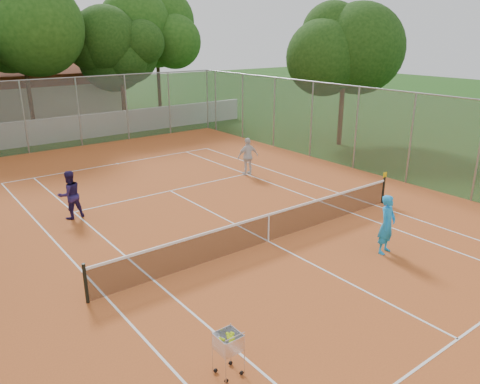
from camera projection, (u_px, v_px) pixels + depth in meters
ground at (268, 242)px, 15.09m from camera, size 120.00×120.00×0.00m
court_pad at (268, 242)px, 15.09m from camera, size 18.00×34.00×0.02m
court_lines at (268, 241)px, 15.08m from camera, size 10.98×23.78×0.01m
tennis_net at (268, 227)px, 14.93m from camera, size 11.88×0.10×0.98m
perimeter_fence at (269, 183)px, 14.45m from camera, size 18.00×34.00×4.00m
boundary_wall at (70, 128)px, 29.13m from camera, size 26.00×0.30×1.50m
tropical_trees at (46, 56)px, 30.02m from camera, size 29.00×19.00×10.00m
player_near at (387, 224)px, 14.06m from camera, size 0.74×0.55×1.84m
player_far_left at (70, 195)px, 16.73m from camera, size 0.92×0.75×1.77m
player_far_right at (248, 156)px, 21.89m from camera, size 1.11×0.64×1.77m
ball_hopper at (228, 353)px, 9.07m from camera, size 0.56×0.56×1.01m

